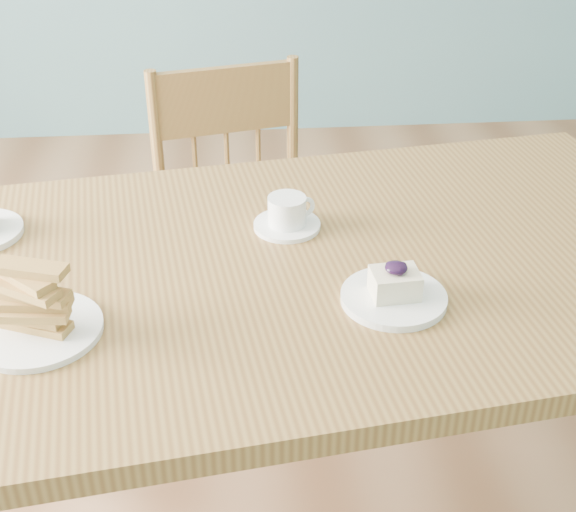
{
  "coord_description": "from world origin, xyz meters",
  "views": [
    {
      "loc": [
        -0.01,
        -1.33,
        1.62
      ],
      "look_at": [
        0.09,
        -0.03,
        0.81
      ],
      "focal_mm": 50.0,
      "sensor_mm": 36.0,
      "label": 1
    }
  ],
  "objects_px": {
    "coffee_cup": "(288,215)",
    "cheesecake_plate_near": "(394,292)",
    "dining_table": "(305,297)",
    "dining_chair": "(241,238)",
    "biscotti_plate": "(33,311)"
  },
  "relations": [
    {
      "from": "dining_table",
      "to": "coffee_cup",
      "type": "height_order",
      "value": "coffee_cup"
    },
    {
      "from": "coffee_cup",
      "to": "biscotti_plate",
      "type": "relative_size",
      "value": 0.63
    },
    {
      "from": "dining_table",
      "to": "coffee_cup",
      "type": "relative_size",
      "value": 12.47
    },
    {
      "from": "dining_chair",
      "to": "coffee_cup",
      "type": "xyz_separation_m",
      "value": [
        0.08,
        -0.56,
        0.38
      ]
    },
    {
      "from": "dining_chair",
      "to": "dining_table",
      "type": "bearing_deg",
      "value": -93.45
    },
    {
      "from": "cheesecake_plate_near",
      "to": "biscotti_plate",
      "type": "height_order",
      "value": "biscotti_plate"
    },
    {
      "from": "dining_chair",
      "to": "biscotti_plate",
      "type": "bearing_deg",
      "value": -124.22
    },
    {
      "from": "cheesecake_plate_near",
      "to": "coffee_cup",
      "type": "relative_size",
      "value": 1.37
    },
    {
      "from": "dining_table",
      "to": "dining_chair",
      "type": "height_order",
      "value": "dining_chair"
    },
    {
      "from": "biscotti_plate",
      "to": "coffee_cup",
      "type": "bearing_deg",
      "value": 35.63
    },
    {
      "from": "cheesecake_plate_near",
      "to": "biscotti_plate",
      "type": "distance_m",
      "value": 0.59
    },
    {
      "from": "dining_chair",
      "to": "cheesecake_plate_near",
      "type": "bearing_deg",
      "value": -85.97
    },
    {
      "from": "coffee_cup",
      "to": "cheesecake_plate_near",
      "type": "bearing_deg",
      "value": -77.05
    },
    {
      "from": "dining_table",
      "to": "cheesecake_plate_near",
      "type": "bearing_deg",
      "value": -54.14
    },
    {
      "from": "dining_table",
      "to": "biscotti_plate",
      "type": "height_order",
      "value": "biscotti_plate"
    }
  ]
}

